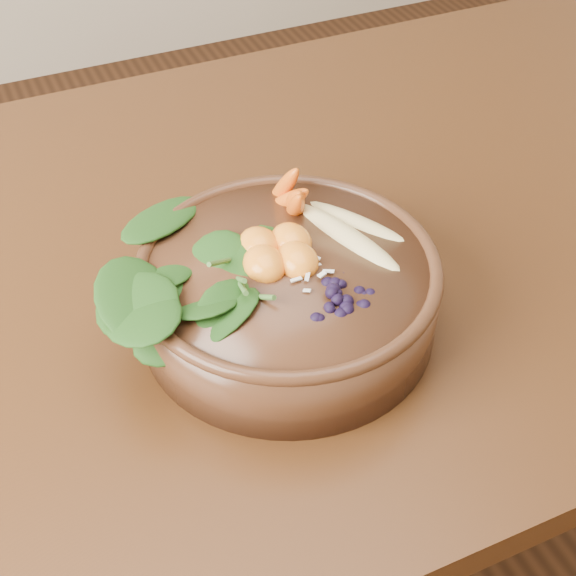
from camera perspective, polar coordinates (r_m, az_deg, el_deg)
name	(u,v)px	position (r m, az deg, el deg)	size (l,w,h in m)	color
ground	(277,553)	(1.55, -0.81, -18.33)	(4.00, 4.00, 0.00)	#381E0F
dining_table	(272,291)	(1.03, -1.16, -0.25)	(1.60, 0.90, 0.75)	#331C0C
stoneware_bowl	(288,295)	(0.82, 0.00, -0.51)	(0.31, 0.31, 0.08)	#4E2E1B
kale_heap	(211,234)	(0.80, -5.52, 3.84)	(0.20, 0.18, 0.05)	#244F19
carrot_cluster	(280,173)	(0.85, -0.58, 8.20)	(0.06, 0.06, 0.08)	orange
banana_halves	(352,217)	(0.84, 4.58, 5.05)	(0.11, 0.17, 0.03)	#E0CC84
mandarin_cluster	(278,241)	(0.80, -0.74, 3.33)	(0.09, 0.10, 0.03)	orange
blueberry_pile	(333,281)	(0.75, 3.22, 0.48)	(0.14, 0.11, 0.04)	black
coconut_flakes	(303,272)	(0.78, 1.09, 1.16)	(0.10, 0.07, 0.01)	white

